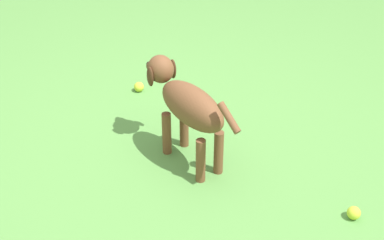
{
  "coord_description": "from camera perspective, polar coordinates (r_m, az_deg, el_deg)",
  "views": [
    {
      "loc": [
        -0.65,
        -2.35,
        1.82
      ],
      "look_at": [
        0.05,
        -0.08,
        0.27
      ],
      "focal_mm": 50.91,
      "sensor_mm": 36.0,
      "label": 1
    }
  ],
  "objects": [
    {
      "name": "dog",
      "position": [
        2.83,
        -0.56,
        1.73
      ],
      "size": [
        0.35,
        0.75,
        0.53
      ],
      "rotation": [
        0.0,
        0.0,
        1.91
      ],
      "color": "brown",
      "rests_on": "ground"
    },
    {
      "name": "ground",
      "position": [
        3.05,
        -1.37,
        -3.71
      ],
      "size": [
        14.0,
        14.0,
        0.0
      ],
      "primitive_type": "plane",
      "color": "#548C42"
    },
    {
      "name": "tennis_ball_0",
      "position": [
        3.65,
        -5.58,
        3.48
      ],
      "size": [
        0.07,
        0.07,
        0.07
      ],
      "primitive_type": "sphere",
      "color": "#C5D834",
      "rests_on": "ground"
    },
    {
      "name": "tennis_ball_1",
      "position": [
        2.75,
        16.59,
        -9.31
      ],
      "size": [
        0.07,
        0.07,
        0.07
      ],
      "primitive_type": "sphere",
      "color": "#C2DB35",
      "rests_on": "ground"
    }
  ]
}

